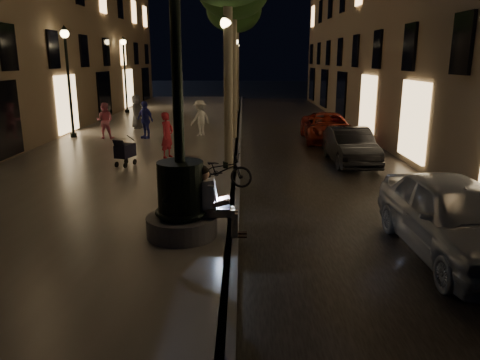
{
  "coord_description": "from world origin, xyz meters",
  "views": [
    {
      "loc": [
        0.21,
        -6.74,
        3.61
      ],
      "look_at": [
        0.15,
        3.0,
        1.08
      ],
      "focal_mm": 35.0,
      "sensor_mm": 36.0,
      "label": 1
    }
  ],
  "objects_px": {
    "seated_man_laptop": "(212,200)",
    "bicycle": "(221,170)",
    "car_front": "(455,218)",
    "lamp_curb_d": "(237,64)",
    "lamp_curb_a": "(227,71)",
    "tree_far": "(237,15)",
    "lamp_left_c": "(124,65)",
    "lamp_curb_b": "(232,67)",
    "pedestrian_blue": "(145,120)",
    "car_third": "(328,128)",
    "fountain_lamppost": "(181,186)",
    "pedestrian_pink": "(105,121)",
    "pedestrian_red": "(167,135)",
    "car_second": "(350,146)",
    "lamp_curb_c": "(235,65)",
    "stroller": "(125,151)",
    "pedestrian_dark": "(137,112)",
    "lamp_left_b": "(68,68)",
    "tree_third": "(234,11)",
    "pedestrian_white": "(200,118)"
  },
  "relations": [
    {
      "from": "lamp_curb_b",
      "to": "lamp_curb_c",
      "type": "distance_m",
      "value": 8.0
    },
    {
      "from": "tree_third",
      "to": "pedestrian_pink",
      "type": "height_order",
      "value": "tree_third"
    },
    {
      "from": "tree_far",
      "to": "pedestrian_pink",
      "type": "bearing_deg",
      "value": -114.65
    },
    {
      "from": "tree_third",
      "to": "pedestrian_red",
      "type": "bearing_deg",
      "value": -101.73
    },
    {
      "from": "car_second",
      "to": "pedestrian_white",
      "type": "xyz_separation_m",
      "value": [
        -5.74,
        4.95,
        0.38
      ]
    },
    {
      "from": "lamp_curb_b",
      "to": "pedestrian_blue",
      "type": "distance_m",
      "value": 4.94
    },
    {
      "from": "car_third",
      "to": "pedestrian_pink",
      "type": "relative_size",
      "value": 2.88
    },
    {
      "from": "car_second",
      "to": "pedestrian_pink",
      "type": "distance_m",
      "value": 10.71
    },
    {
      "from": "fountain_lamppost",
      "to": "car_front",
      "type": "xyz_separation_m",
      "value": [
        5.16,
        -0.5,
        -0.46
      ]
    },
    {
      "from": "car_second",
      "to": "pedestrian_dark",
      "type": "height_order",
      "value": "pedestrian_dark"
    },
    {
      "from": "pedestrian_dark",
      "to": "bicycle",
      "type": "bearing_deg",
      "value": -151.29
    },
    {
      "from": "pedestrian_red",
      "to": "car_front",
      "type": "bearing_deg",
      "value": -114.31
    },
    {
      "from": "tree_far",
      "to": "lamp_left_c",
      "type": "height_order",
      "value": "tree_far"
    },
    {
      "from": "lamp_curb_a",
      "to": "lamp_curb_c",
      "type": "distance_m",
      "value": 16.0
    },
    {
      "from": "car_second",
      "to": "seated_man_laptop",
      "type": "bearing_deg",
      "value": -121.11
    },
    {
      "from": "lamp_left_b",
      "to": "lamp_curb_b",
      "type": "bearing_deg",
      "value": 15.73
    },
    {
      "from": "seated_man_laptop",
      "to": "car_third",
      "type": "relative_size",
      "value": 0.31
    },
    {
      "from": "car_front",
      "to": "car_third",
      "type": "xyz_separation_m",
      "value": [
        -0.16,
        12.6,
        -0.12
      ]
    },
    {
      "from": "pedestrian_red",
      "to": "fountain_lamppost",
      "type": "bearing_deg",
      "value": -142.74
    },
    {
      "from": "tree_far",
      "to": "pedestrian_blue",
      "type": "height_order",
      "value": "tree_far"
    },
    {
      "from": "lamp_left_b",
      "to": "car_third",
      "type": "distance_m",
      "value": 11.69
    },
    {
      "from": "lamp_curb_a",
      "to": "pedestrian_pink",
      "type": "bearing_deg",
      "value": 134.26
    },
    {
      "from": "tree_far",
      "to": "pedestrian_red",
      "type": "relative_size",
      "value": 4.65
    },
    {
      "from": "seated_man_laptop",
      "to": "lamp_curb_a",
      "type": "height_order",
      "value": "lamp_curb_a"
    },
    {
      "from": "lamp_left_b",
      "to": "bicycle",
      "type": "relative_size",
      "value": 2.75
    },
    {
      "from": "seated_man_laptop",
      "to": "bicycle",
      "type": "bearing_deg",
      "value": 90.22
    },
    {
      "from": "car_front",
      "to": "lamp_curb_d",
      "type": "bearing_deg",
      "value": 96.42
    },
    {
      "from": "tree_far",
      "to": "car_front",
      "type": "bearing_deg",
      "value": -79.87
    },
    {
      "from": "pedestrian_pink",
      "to": "bicycle",
      "type": "distance_m",
      "value": 9.69
    },
    {
      "from": "seated_man_laptop",
      "to": "car_front",
      "type": "xyz_separation_m",
      "value": [
        4.54,
        -0.5,
        -0.18
      ]
    },
    {
      "from": "pedestrian_pink",
      "to": "bicycle",
      "type": "xyz_separation_m",
      "value": [
        5.46,
        -8.0,
        -0.33
      ]
    },
    {
      "from": "seated_man_laptop",
      "to": "pedestrian_dark",
      "type": "relative_size",
      "value": 0.84
    },
    {
      "from": "lamp_curb_a",
      "to": "bicycle",
      "type": "height_order",
      "value": "lamp_curb_a"
    },
    {
      "from": "fountain_lamppost",
      "to": "stroller",
      "type": "distance_m",
      "value": 6.78
    },
    {
      "from": "tree_third",
      "to": "tree_far",
      "type": "relative_size",
      "value": 0.96
    },
    {
      "from": "lamp_curb_d",
      "to": "car_second",
      "type": "relative_size",
      "value": 1.26
    },
    {
      "from": "pedestrian_red",
      "to": "pedestrian_dark",
      "type": "relative_size",
      "value": 0.96
    },
    {
      "from": "lamp_curb_b",
      "to": "pedestrian_pink",
      "type": "distance_m",
      "value": 6.42
    },
    {
      "from": "car_second",
      "to": "car_third",
      "type": "xyz_separation_m",
      "value": [
        0.0,
        4.57,
        0.0
      ]
    },
    {
      "from": "lamp_left_c",
      "to": "car_third",
      "type": "xyz_separation_m",
      "value": [
        11.4,
        -9.9,
        -2.6
      ]
    },
    {
      "from": "lamp_curb_d",
      "to": "lamp_curb_b",
      "type": "bearing_deg",
      "value": -90.0
    },
    {
      "from": "seated_man_laptop",
      "to": "car_third",
      "type": "distance_m",
      "value": 12.88
    },
    {
      "from": "car_front",
      "to": "pedestrian_pink",
      "type": "relative_size",
      "value": 2.81
    },
    {
      "from": "fountain_lamppost",
      "to": "pedestrian_pink",
      "type": "relative_size",
      "value": 3.3
    },
    {
      "from": "tree_far",
      "to": "pedestrian_red",
      "type": "xyz_separation_m",
      "value": [
        -2.25,
        -16.44,
        -5.43
      ]
    },
    {
      "from": "car_third",
      "to": "lamp_curb_a",
      "type": "bearing_deg",
      "value": -123.55
    },
    {
      "from": "pedestrian_dark",
      "to": "lamp_left_b",
      "type": "bearing_deg",
      "value": 146.61
    },
    {
      "from": "lamp_curb_a",
      "to": "car_front",
      "type": "height_order",
      "value": "lamp_curb_a"
    },
    {
      "from": "lamp_curb_c",
      "to": "car_second",
      "type": "relative_size",
      "value": 1.26
    },
    {
      "from": "tree_far",
      "to": "pedestrian_pink",
      "type": "distance_m",
      "value": 14.58
    }
  ]
}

